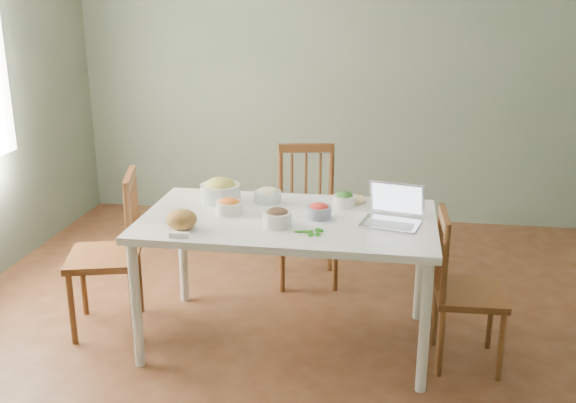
% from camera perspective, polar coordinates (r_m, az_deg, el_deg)
% --- Properties ---
extents(floor, '(5.00, 5.00, 0.00)m').
position_cam_1_polar(floor, '(4.23, 1.64, -12.22)').
color(floor, '#482312').
rests_on(floor, ground).
extents(wall_back, '(5.00, 0.00, 2.70)m').
position_cam_1_polar(wall_back, '(6.19, 4.92, 10.64)').
color(wall_back, slate).
rests_on(wall_back, ground).
extents(wall_front, '(5.00, 0.00, 2.70)m').
position_cam_1_polar(wall_front, '(1.44, -11.80, -14.56)').
color(wall_front, slate).
rests_on(wall_front, ground).
extents(dining_table, '(1.74, 0.98, 0.82)m').
position_cam_1_polar(dining_table, '(4.10, 0.00, -6.78)').
color(dining_table, white).
rests_on(dining_table, floor).
extents(chair_far, '(0.53, 0.51, 1.02)m').
position_cam_1_polar(chair_far, '(4.90, 1.68, -1.34)').
color(chair_far, '#4E2710').
rests_on(chair_far, floor).
extents(chair_left, '(0.54, 0.56, 1.03)m').
position_cam_1_polar(chair_left, '(4.37, -15.55, -4.31)').
color(chair_left, '#4E2710').
rests_on(chair_left, floor).
extents(chair_right, '(0.40, 0.42, 0.92)m').
position_cam_1_polar(chair_right, '(3.99, 15.35, -7.38)').
color(chair_right, '#4E2710').
rests_on(chair_right, floor).
extents(bread_boule, '(0.22, 0.22, 0.11)m').
position_cam_1_polar(bread_boule, '(3.79, -9.12, -1.53)').
color(bread_boule, '#AD7B44').
rests_on(bread_boule, dining_table).
extents(butter_stick, '(0.11, 0.04, 0.03)m').
position_cam_1_polar(butter_stick, '(3.68, -9.31, -2.86)').
color(butter_stick, white).
rests_on(butter_stick, dining_table).
extents(bowl_squash, '(0.33, 0.33, 0.15)m').
position_cam_1_polar(bowl_squash, '(4.26, -5.81, 1.00)').
color(bowl_squash, tan).
rests_on(bowl_squash, dining_table).
extents(bowl_carrot, '(0.18, 0.18, 0.09)m').
position_cam_1_polar(bowl_carrot, '(4.03, -5.06, -0.37)').
color(bowl_carrot, orange).
rests_on(bowl_carrot, dining_table).
extents(bowl_onion, '(0.18, 0.18, 0.09)m').
position_cam_1_polar(bowl_onion, '(4.22, -1.76, 0.56)').
color(bowl_onion, white).
rests_on(bowl_onion, dining_table).
extents(bowl_mushroom, '(0.16, 0.16, 0.11)m').
position_cam_1_polar(bowl_mushroom, '(3.78, -0.94, -1.39)').
color(bowl_mushroom, '#2F1F14').
rests_on(bowl_mushroom, dining_table).
extents(bowl_redpep, '(0.19, 0.19, 0.09)m').
position_cam_1_polar(bowl_redpep, '(3.93, 2.66, -0.79)').
color(bowl_redpep, '#D9432F').
rests_on(bowl_redpep, dining_table).
extents(bowl_broccoli, '(0.19, 0.19, 0.09)m').
position_cam_1_polar(bowl_broccoli, '(4.17, 4.85, 0.23)').
color(bowl_broccoli, '#225C26').
rests_on(bowl_broccoli, dining_table).
extents(flatbread, '(0.22, 0.22, 0.02)m').
position_cam_1_polar(flatbread, '(4.27, 5.37, 0.15)').
color(flatbread, beige).
rests_on(flatbread, dining_table).
extents(basil_bunch, '(0.19, 0.19, 0.02)m').
position_cam_1_polar(basil_bunch, '(3.70, 1.78, -2.53)').
color(basil_bunch, '#1B700D').
rests_on(basil_bunch, dining_table).
extents(laptop, '(0.38, 0.35, 0.22)m').
position_cam_1_polar(laptop, '(3.83, 8.84, -0.45)').
color(laptop, silver).
rests_on(laptop, dining_table).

